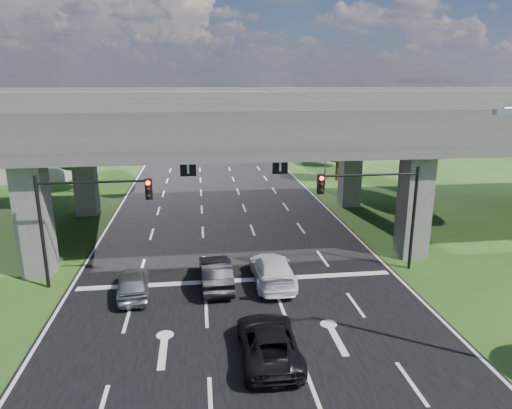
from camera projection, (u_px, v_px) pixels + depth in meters
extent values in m
plane|color=#204616|center=(245.00, 312.00, 21.46)|extent=(160.00, 160.00, 0.00)
cube|color=black|center=(230.00, 241.00, 31.03)|extent=(18.00, 120.00, 0.03)
cube|color=#3C3937|center=(226.00, 119.00, 30.85)|extent=(80.00, 15.00, 2.00)
cube|color=#62605B|center=(234.00, 101.00, 23.52)|extent=(80.00, 0.50, 1.00)
cube|color=#62605B|center=(220.00, 94.00, 37.40)|extent=(80.00, 0.50, 1.00)
cube|color=#62605B|center=(34.00, 214.00, 24.95)|extent=(1.60, 1.60, 7.00)
cube|color=#62605B|center=(85.00, 172.00, 36.44)|extent=(1.60, 1.60, 7.00)
cube|color=#62605B|center=(415.00, 201.00, 27.63)|extent=(1.60, 1.60, 7.00)
cube|color=#62605B|center=(350.00, 166.00, 39.12)|extent=(1.60, 1.60, 7.00)
cube|color=black|center=(188.00, 168.00, 24.37)|extent=(0.85, 0.06, 0.85)
cube|color=black|center=(280.00, 166.00, 24.98)|extent=(0.85, 0.06, 0.85)
cylinder|color=black|center=(413.00, 219.00, 25.72)|extent=(0.18, 0.18, 6.00)
cylinder|color=black|center=(370.00, 175.00, 24.71)|extent=(5.50, 0.12, 0.12)
cube|color=black|center=(321.00, 184.00, 24.30)|extent=(0.35, 0.28, 1.05)
sphere|color=#FF0C05|center=(322.00, 178.00, 24.06)|extent=(0.22, 0.22, 0.22)
cylinder|color=black|center=(42.00, 233.00, 23.29)|extent=(0.18, 0.18, 6.00)
cylinder|color=black|center=(93.00, 182.00, 22.94)|extent=(5.50, 0.12, 0.12)
cube|color=black|center=(149.00, 189.00, 23.21)|extent=(0.35, 0.28, 1.05)
sphere|color=#FF0C05|center=(148.00, 183.00, 22.96)|extent=(0.22, 0.22, 0.22)
cube|color=gray|center=(503.00, 112.00, 14.11)|extent=(0.60, 0.25, 0.18)
cylinder|color=gray|center=(326.00, 140.00, 44.40)|extent=(0.16, 0.16, 10.00)
cylinder|color=gray|center=(313.00, 90.00, 42.99)|extent=(3.00, 0.10, 0.10)
cube|color=gray|center=(297.00, 91.00, 42.83)|extent=(0.60, 0.25, 0.18)
cylinder|color=gray|center=(293.00, 124.00, 59.72)|extent=(0.16, 0.16, 10.00)
cylinder|color=gray|center=(282.00, 88.00, 58.31)|extent=(3.00, 0.10, 0.10)
cube|color=gray|center=(271.00, 88.00, 58.15)|extent=(0.60, 0.25, 0.18)
cylinder|color=black|center=(74.00, 176.00, 44.21)|extent=(0.36, 0.36, 3.30)
sphere|color=#1E4E14|center=(71.00, 145.00, 43.43)|extent=(4.50, 4.50, 4.50)
sphere|color=#1E4E14|center=(73.00, 131.00, 42.84)|extent=(3.60, 3.60, 3.60)
sphere|color=#1E4E14|center=(69.00, 153.00, 44.01)|extent=(3.30, 3.30, 3.30)
cylinder|color=black|center=(65.00, 164.00, 51.57)|extent=(0.36, 0.36, 2.86)
sphere|color=#1E4E14|center=(62.00, 141.00, 50.88)|extent=(3.90, 3.90, 3.90)
sphere|color=#1E4E14|center=(64.00, 131.00, 50.34)|extent=(3.12, 3.12, 3.12)
sphere|color=#1E4E14|center=(61.00, 148.00, 51.43)|extent=(2.86, 2.86, 2.86)
cylinder|color=black|center=(113.00, 150.00, 59.62)|extent=(0.36, 0.36, 3.52)
sphere|color=#1E4E14|center=(111.00, 125.00, 58.78)|extent=(4.80, 4.80, 4.80)
sphere|color=#1E4E14|center=(113.00, 114.00, 58.17)|extent=(3.84, 3.84, 3.84)
sphere|color=#1E4E14|center=(110.00, 133.00, 59.38)|extent=(3.52, 3.52, 3.52)
cylinder|color=black|center=(337.00, 167.00, 49.45)|extent=(0.36, 0.36, 3.08)
sphere|color=#1E4E14|center=(339.00, 141.00, 48.71)|extent=(4.20, 4.20, 4.20)
sphere|color=#1E4E14|center=(344.00, 129.00, 48.14)|extent=(3.36, 3.36, 3.36)
sphere|color=#1E4E14|center=(334.00, 148.00, 49.28)|extent=(3.08, 3.08, 3.08)
cylinder|color=black|center=(342.00, 155.00, 57.50)|extent=(0.36, 0.36, 2.86)
sphere|color=#1E4E14|center=(343.00, 135.00, 56.82)|extent=(3.90, 3.90, 3.90)
sphere|color=#1E4E14|center=(347.00, 125.00, 56.27)|extent=(3.12, 3.12, 3.12)
sphere|color=#1E4E14|center=(339.00, 141.00, 57.37)|extent=(2.86, 2.86, 2.86)
cylinder|color=black|center=(297.00, 146.00, 64.61)|extent=(0.36, 0.36, 3.30)
sphere|color=#1E4E14|center=(298.00, 124.00, 63.82)|extent=(4.50, 4.50, 4.50)
sphere|color=#1E4E14|center=(301.00, 115.00, 63.23)|extent=(3.60, 3.60, 3.60)
sphere|color=#1E4E14|center=(295.00, 130.00, 64.41)|extent=(3.30, 3.30, 3.30)
imported|color=#9FA2A6|center=(133.00, 283.00, 22.93)|extent=(2.03, 4.11, 1.35)
imported|color=black|center=(216.00, 273.00, 23.98)|extent=(1.74, 4.53, 1.47)
imported|color=white|center=(272.00, 270.00, 24.35)|extent=(2.07, 5.09, 1.48)
imported|color=black|center=(269.00, 342.00, 17.79)|extent=(2.26, 4.81, 1.33)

